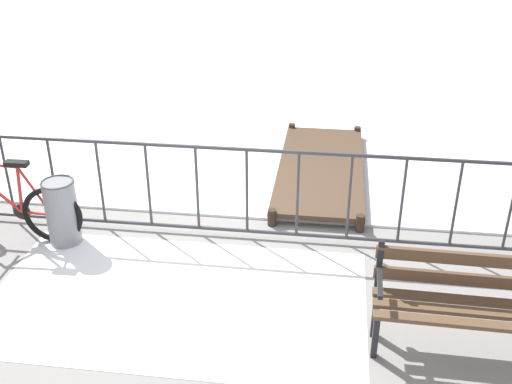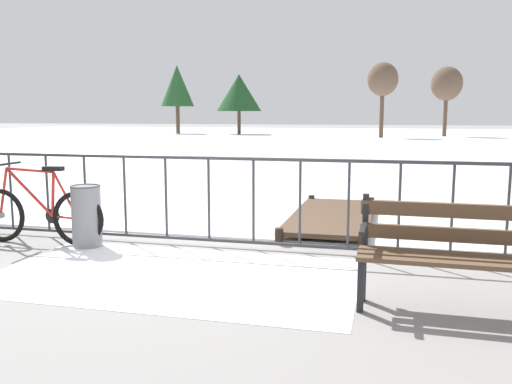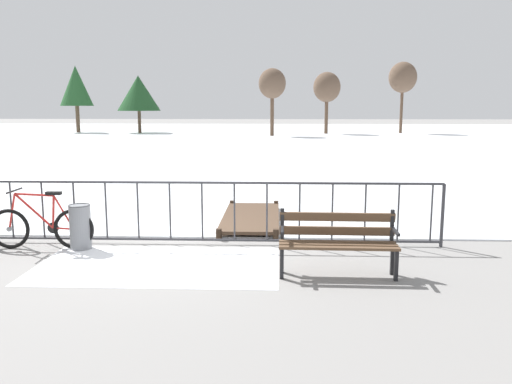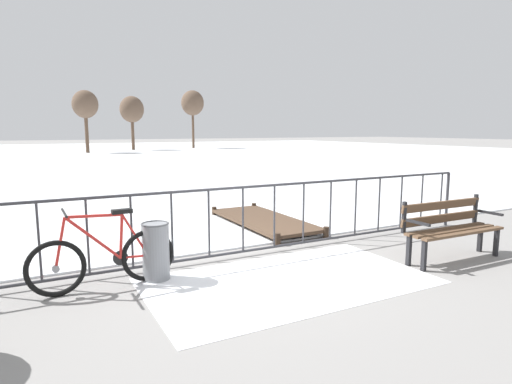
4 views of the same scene
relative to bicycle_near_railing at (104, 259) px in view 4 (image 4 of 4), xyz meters
The scene contains 11 objects.
ground_plane 2.09m from the bicycle_near_railing, 10.59° to the left, with size 160.00×160.00×0.00m, color gray.
frozen_pond 28.85m from the bicycle_near_railing, 85.97° to the left, with size 80.00×56.00×0.03m, color white.
snow_patch 2.26m from the bicycle_near_railing, 21.59° to the right, with size 3.53×2.01×0.01m, color white.
railing_fence 2.07m from the bicycle_near_railing, 10.59° to the left, with size 9.06×0.06×1.07m.
bicycle_near_railing is the anchor object (origin of this frame).
park_bench 4.78m from the bicycle_near_railing, 13.72° to the right, with size 1.61×0.51×0.89m.
trash_bin 0.63m from the bicycle_near_railing, ahead, with size 0.35×0.35×0.73m.
wooden_dock 3.89m from the bicycle_near_railing, 31.72° to the left, with size 1.10×2.82×0.20m.
tree_far_west 36.14m from the bicycle_near_railing, 77.48° to the left, with size 2.17×2.17×4.93m.
tree_centre 38.96m from the bicycle_near_railing, 68.78° to the left, with size 2.26×2.26×5.78m.
tree_far_east 32.18m from the bicycle_near_railing, 83.82° to the left, with size 2.02×2.02×5.01m.
Camera 4 is at (-2.72, -5.53, 1.89)m, focal length 29.76 mm.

